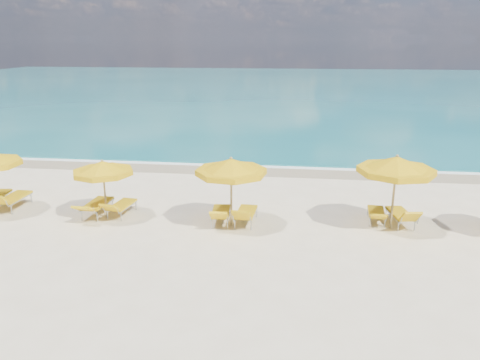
# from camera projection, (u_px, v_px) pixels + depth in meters

# --- Properties ---
(ground_plane) EXTENTS (120.00, 120.00, 0.00)m
(ground_plane) POSITION_uv_depth(u_px,v_px,m) (234.00, 227.00, 15.75)
(ground_plane) COLOR beige
(ocean) EXTENTS (120.00, 80.00, 0.30)m
(ocean) POSITION_uv_depth(u_px,v_px,m) (285.00, 88.00, 61.35)
(ocean) COLOR #126165
(ocean) RESTS_ON ground
(wet_sand_band) EXTENTS (120.00, 2.60, 0.01)m
(wet_sand_band) POSITION_uv_depth(u_px,v_px,m) (255.00, 169.00, 22.78)
(wet_sand_band) COLOR tan
(wet_sand_band) RESTS_ON ground
(foam_line) EXTENTS (120.00, 1.20, 0.03)m
(foam_line) POSITION_uv_depth(u_px,v_px,m) (257.00, 165.00, 23.54)
(foam_line) COLOR white
(foam_line) RESTS_ON ground
(whitecap_near) EXTENTS (14.00, 0.36, 0.05)m
(whitecap_near) POSITION_uv_depth(u_px,v_px,m) (183.00, 130.00, 32.63)
(whitecap_near) COLOR white
(whitecap_near) RESTS_ON ground
(whitecap_far) EXTENTS (18.00, 0.30, 0.05)m
(whitecap_far) POSITION_uv_depth(u_px,v_px,m) (374.00, 118.00, 37.58)
(whitecap_far) COLOR white
(whitecap_far) RESTS_ON ground
(umbrella_3) EXTENTS (2.25, 2.25, 2.13)m
(umbrella_3) POSITION_uv_depth(u_px,v_px,m) (103.00, 168.00, 16.03)
(umbrella_3) COLOR #9B834D
(umbrella_3) RESTS_ON ground
(umbrella_4) EXTENTS (2.88, 2.88, 2.41)m
(umbrella_4) POSITION_uv_depth(u_px,v_px,m) (231.00, 167.00, 15.26)
(umbrella_4) COLOR #9B834D
(umbrella_4) RESTS_ON ground
(umbrella_5) EXTENTS (2.81, 2.81, 2.53)m
(umbrella_5) POSITION_uv_depth(u_px,v_px,m) (396.00, 166.00, 15.02)
(umbrella_5) COLOR #9B834D
(umbrella_5) RESTS_ON ground
(lounger_2_right) EXTENTS (0.69, 1.97, 0.92)m
(lounger_2_right) POSITION_uv_depth(u_px,v_px,m) (13.00, 202.00, 17.39)
(lounger_2_right) COLOR #A5A8AD
(lounger_2_right) RESTS_ON ground
(lounger_3_left) EXTENTS (0.72, 2.04, 0.78)m
(lounger_3_left) POSITION_uv_depth(u_px,v_px,m) (97.00, 209.00, 16.74)
(lounger_3_left) COLOR #A5A8AD
(lounger_3_left) RESTS_ON ground
(lounger_3_right) EXTENTS (0.79, 1.81, 0.77)m
(lounger_3_right) POSITION_uv_depth(u_px,v_px,m) (122.00, 209.00, 16.76)
(lounger_3_right) COLOR #A5A8AD
(lounger_3_right) RESTS_ON ground
(lounger_4_left) EXTENTS (0.75, 1.83, 0.80)m
(lounger_4_left) POSITION_uv_depth(u_px,v_px,m) (221.00, 217.00, 16.05)
(lounger_4_left) COLOR #A5A8AD
(lounger_4_left) RESTS_ON ground
(lounger_4_right) EXTENTS (0.71, 1.84, 0.86)m
(lounger_4_right) POSITION_uv_depth(u_px,v_px,m) (246.00, 217.00, 15.97)
(lounger_4_right) COLOR #A5A8AD
(lounger_4_right) RESTS_ON ground
(lounger_5_left) EXTENTS (0.68, 1.72, 0.68)m
(lounger_5_left) POSITION_uv_depth(u_px,v_px,m) (376.00, 217.00, 16.11)
(lounger_5_left) COLOR #A5A8AD
(lounger_5_left) RESTS_ON ground
(lounger_5_right) EXTENTS (0.88, 1.85, 0.86)m
(lounger_5_right) POSITION_uv_depth(u_px,v_px,m) (400.00, 219.00, 15.86)
(lounger_5_right) COLOR #A5A8AD
(lounger_5_right) RESTS_ON ground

